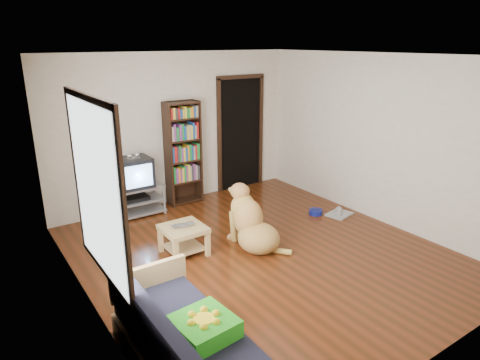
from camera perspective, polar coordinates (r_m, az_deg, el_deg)
ground at (r=5.93m, az=2.86°, el=-9.72°), size 5.00×5.00×0.00m
ceiling at (r=5.25m, az=3.32°, el=16.26°), size 5.00×5.00×0.00m
wall_back at (r=7.53m, az=-8.61°, el=6.69°), size 4.50×0.00×4.50m
wall_front at (r=3.89m, az=26.11°, el=-6.05°), size 4.50×0.00×4.50m
wall_left at (r=4.51m, az=-20.33°, el=-2.06°), size 0.00×5.00×5.00m
wall_right at (r=7.01m, az=17.93°, el=5.15°), size 0.00×5.00×5.00m
green_cushion at (r=3.78m, az=-4.83°, el=-18.92°), size 0.52×0.52×0.16m
laptop at (r=5.76m, az=-7.45°, el=-6.18°), size 0.34×0.25×0.02m
dog_bowl at (r=7.27m, az=10.06°, el=-4.22°), size 0.22×0.22×0.08m
grey_rag at (r=7.32m, az=13.11°, el=-4.46°), size 0.46×0.40×0.03m
window at (r=3.99m, az=-18.58°, el=-1.41°), size 0.03×1.46×1.70m
doorway at (r=8.21m, az=0.04°, el=6.55°), size 1.03×0.05×2.19m
tv_stand at (r=7.25m, az=-13.75°, el=-2.57°), size 0.90×0.45×0.50m
crt_tv at (r=7.12m, az=-14.09°, el=1.05°), size 0.55×0.52×0.58m
bookshelf at (r=7.48m, az=-7.63°, el=4.30°), size 0.60×0.30×1.80m
sofa at (r=3.97m, az=-7.40°, el=-21.25°), size 0.80×1.80×0.80m
coffee_table at (r=5.84m, az=-7.54°, el=-7.26°), size 0.55×0.55×0.40m
dog at (r=5.99m, az=1.51°, el=-5.90°), size 0.62×1.07×0.91m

